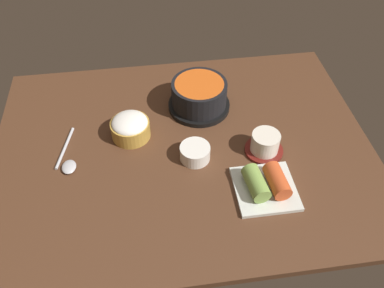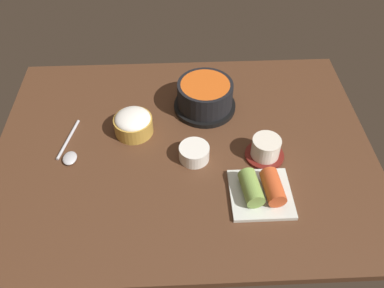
{
  "view_description": "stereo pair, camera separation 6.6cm",
  "coord_description": "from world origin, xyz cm",
  "px_view_note": "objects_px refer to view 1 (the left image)",
  "views": [
    {
      "loc": [
        -7.71,
        -71.25,
        79.49
      ],
      "look_at": [
        2.0,
        -2.0,
        5.0
      ],
      "focal_mm": 37.12,
      "sensor_mm": 36.0,
      "label": 1
    },
    {
      "loc": [
        -1.17,
        -71.85,
        79.49
      ],
      "look_at": [
        2.0,
        -2.0,
        5.0
      ],
      "focal_mm": 37.12,
      "sensor_mm": 36.0,
      "label": 2
    }
  ],
  "objects_px": {
    "stone_pot": "(199,96)",
    "tea_cup_with_saucer": "(265,144)",
    "kimchi_plate": "(266,185)",
    "rice_bowl": "(130,127)",
    "banchan_cup_center": "(195,152)",
    "spoon": "(68,161)"
  },
  "relations": [
    {
      "from": "kimchi_plate",
      "to": "stone_pot",
      "type": "bearing_deg",
      "value": 109.3
    },
    {
      "from": "kimchi_plate",
      "to": "spoon",
      "type": "relative_size",
      "value": 0.88
    },
    {
      "from": "rice_bowl",
      "to": "kimchi_plate",
      "type": "relative_size",
      "value": 0.72
    },
    {
      "from": "banchan_cup_center",
      "to": "tea_cup_with_saucer",
      "type": "bearing_deg",
      "value": -0.63
    },
    {
      "from": "rice_bowl",
      "to": "stone_pot",
      "type": "bearing_deg",
      "value": 24.22
    },
    {
      "from": "rice_bowl",
      "to": "kimchi_plate",
      "type": "height_order",
      "value": "rice_bowl"
    },
    {
      "from": "rice_bowl",
      "to": "tea_cup_with_saucer",
      "type": "bearing_deg",
      "value": -17.3
    },
    {
      "from": "banchan_cup_center",
      "to": "spoon",
      "type": "height_order",
      "value": "banchan_cup_center"
    },
    {
      "from": "rice_bowl",
      "to": "tea_cup_with_saucer",
      "type": "relative_size",
      "value": 1.04
    },
    {
      "from": "rice_bowl",
      "to": "spoon",
      "type": "height_order",
      "value": "rice_bowl"
    },
    {
      "from": "kimchi_plate",
      "to": "rice_bowl",
      "type": "bearing_deg",
      "value": 143.63
    },
    {
      "from": "tea_cup_with_saucer",
      "to": "kimchi_plate",
      "type": "distance_m",
      "value": 0.13
    },
    {
      "from": "rice_bowl",
      "to": "banchan_cup_center",
      "type": "height_order",
      "value": "rice_bowl"
    },
    {
      "from": "banchan_cup_center",
      "to": "kimchi_plate",
      "type": "relative_size",
      "value": 0.53
    },
    {
      "from": "rice_bowl",
      "to": "spoon",
      "type": "relative_size",
      "value": 0.63
    },
    {
      "from": "stone_pot",
      "to": "rice_bowl",
      "type": "bearing_deg",
      "value": -155.78
    },
    {
      "from": "stone_pot",
      "to": "tea_cup_with_saucer",
      "type": "bearing_deg",
      "value": -54.15
    },
    {
      "from": "stone_pot",
      "to": "tea_cup_with_saucer",
      "type": "height_order",
      "value": "stone_pot"
    },
    {
      "from": "stone_pot",
      "to": "banchan_cup_center",
      "type": "xyz_separation_m",
      "value": [
        -0.04,
        -0.19,
        -0.02
      ]
    },
    {
      "from": "banchan_cup_center",
      "to": "kimchi_plate",
      "type": "bearing_deg",
      "value": -39.46
    },
    {
      "from": "tea_cup_with_saucer",
      "to": "spoon",
      "type": "xyz_separation_m",
      "value": [
        -0.51,
        0.03,
        -0.02
      ]
    },
    {
      "from": "tea_cup_with_saucer",
      "to": "banchan_cup_center",
      "type": "height_order",
      "value": "tea_cup_with_saucer"
    }
  ]
}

